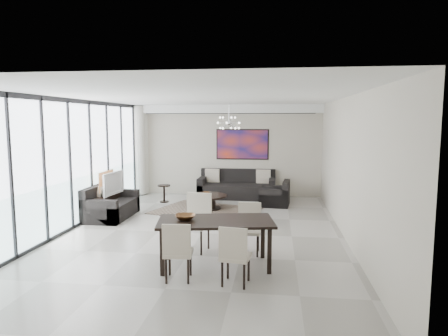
% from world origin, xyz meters
% --- Properties ---
extents(room_shell, '(6.00, 9.00, 2.90)m').
position_xyz_m(room_shell, '(0.46, 0.00, 1.45)').
color(room_shell, '#A8A39B').
rests_on(room_shell, ground).
extents(window_wall, '(0.37, 8.95, 2.90)m').
position_xyz_m(window_wall, '(-2.86, 0.00, 1.47)').
color(window_wall, white).
rests_on(window_wall, floor).
extents(soffit, '(5.98, 0.40, 0.26)m').
position_xyz_m(soffit, '(0.00, 4.30, 2.77)').
color(soffit, white).
rests_on(soffit, room_shell).
extents(painting, '(1.68, 0.04, 0.98)m').
position_xyz_m(painting, '(0.50, 4.47, 1.65)').
color(painting, red).
rests_on(painting, room_shell).
extents(chandelier, '(0.66, 0.66, 0.71)m').
position_xyz_m(chandelier, '(0.30, 2.50, 2.35)').
color(chandelier, silver).
rests_on(chandelier, room_shell).
extents(rug, '(3.08, 2.71, 0.01)m').
position_xyz_m(rug, '(-0.27, 2.09, 0.01)').
color(rug, black).
rests_on(rug, floor).
extents(coffee_table, '(1.09, 1.09, 0.38)m').
position_xyz_m(coffee_table, '(-0.29, 2.36, 0.22)').
color(coffee_table, black).
rests_on(coffee_table, floor).
extents(bowl_coffee, '(0.27, 0.27, 0.07)m').
position_xyz_m(bowl_coffee, '(-0.33, 2.38, 0.42)').
color(bowl_coffee, brown).
rests_on(bowl_coffee, coffee_table).
extents(sofa_main, '(2.39, 0.98, 0.87)m').
position_xyz_m(sofa_main, '(0.37, 4.07, 0.29)').
color(sofa_main, black).
rests_on(sofa_main, floor).
extents(loveseat, '(0.91, 1.61, 0.81)m').
position_xyz_m(loveseat, '(-2.55, 1.10, 0.27)').
color(loveseat, black).
rests_on(loveseat, floor).
extents(armchair, '(0.89, 0.93, 0.72)m').
position_xyz_m(armchair, '(1.59, 3.05, 0.25)').
color(armchair, black).
rests_on(armchair, floor).
extents(side_table, '(0.37, 0.37, 0.51)m').
position_xyz_m(side_table, '(-1.71, 3.09, 0.34)').
color(side_table, black).
rests_on(side_table, floor).
extents(tv_console, '(0.49, 1.75, 0.55)m').
position_xyz_m(tv_console, '(-2.76, 1.28, 0.27)').
color(tv_console, black).
rests_on(tv_console, floor).
extents(television, '(0.23, 1.00, 0.57)m').
position_xyz_m(television, '(-2.60, 1.30, 0.83)').
color(television, gray).
rests_on(television, tv_console).
extents(dining_table, '(2.03, 1.26, 0.79)m').
position_xyz_m(dining_table, '(0.59, -1.89, 0.70)').
color(dining_table, black).
rests_on(dining_table, floor).
extents(dining_chair_sw, '(0.46, 0.46, 0.91)m').
position_xyz_m(dining_chair_sw, '(0.12, -2.61, 0.52)').
color(dining_chair_sw, '#B8AD98').
rests_on(dining_chair_sw, floor).
extents(dining_chair_se, '(0.47, 0.47, 0.91)m').
position_xyz_m(dining_chair_se, '(0.98, -2.66, 0.52)').
color(dining_chair_se, '#B8AD98').
rests_on(dining_chair_se, floor).
extents(dining_chair_nw, '(0.57, 0.57, 1.06)m').
position_xyz_m(dining_chair_nw, '(0.12, -1.06, 0.61)').
color(dining_chair_nw, '#B8AD98').
rests_on(dining_chair_nw, floor).
extents(dining_chair_ne, '(0.42, 0.42, 0.92)m').
position_xyz_m(dining_chair_ne, '(1.10, -1.11, 0.52)').
color(dining_chair_ne, '#B8AD98').
rests_on(dining_chair_ne, floor).
extents(bowl_dining, '(0.39, 0.39, 0.08)m').
position_xyz_m(bowl_dining, '(0.09, -1.92, 0.83)').
color(bowl_dining, brown).
rests_on(bowl_dining, dining_table).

